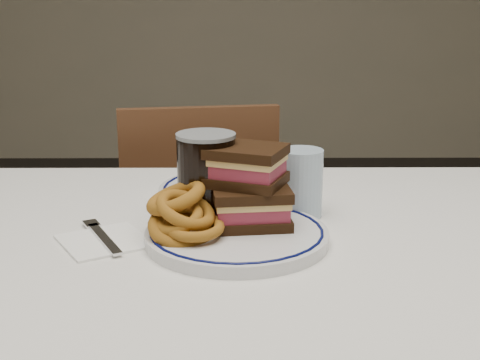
{
  "coord_description": "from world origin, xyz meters",
  "views": [
    {
      "loc": [
        0.04,
        -0.93,
        1.11
      ],
      "look_at": [
        0.05,
        0.02,
        0.84
      ],
      "focal_mm": 50.0,
      "sensor_mm": 36.0,
      "label": 1
    }
  ],
  "objects_px": {
    "chair_far": "(197,241)",
    "far_plate": "(237,191)",
    "main_plate": "(237,235)",
    "beer_mug": "(208,181)",
    "reuben_sandwich": "(248,186)"
  },
  "relations": [
    {
      "from": "reuben_sandwich",
      "to": "beer_mug",
      "type": "relative_size",
      "value": 0.94
    },
    {
      "from": "main_plate",
      "to": "far_plate",
      "type": "distance_m",
      "value": 0.22
    },
    {
      "from": "main_plate",
      "to": "beer_mug",
      "type": "xyz_separation_m",
      "value": [
        -0.04,
        0.06,
        0.07
      ]
    },
    {
      "from": "chair_far",
      "to": "reuben_sandwich",
      "type": "xyz_separation_m",
      "value": [
        0.12,
        -0.72,
        0.37
      ]
    },
    {
      "from": "beer_mug",
      "to": "far_plate",
      "type": "distance_m",
      "value": 0.18
    },
    {
      "from": "beer_mug",
      "to": "far_plate",
      "type": "xyz_separation_m",
      "value": [
        0.04,
        0.16,
        -0.07
      ]
    },
    {
      "from": "chair_far",
      "to": "far_plate",
      "type": "xyz_separation_m",
      "value": [
        0.11,
        -0.53,
        0.3
      ]
    },
    {
      "from": "main_plate",
      "to": "reuben_sandwich",
      "type": "height_order",
      "value": "reuben_sandwich"
    },
    {
      "from": "chair_far",
      "to": "main_plate",
      "type": "height_order",
      "value": "chair_far"
    },
    {
      "from": "chair_far",
      "to": "main_plate",
      "type": "distance_m",
      "value": 0.82
    },
    {
      "from": "main_plate",
      "to": "beer_mug",
      "type": "height_order",
      "value": "beer_mug"
    },
    {
      "from": "chair_far",
      "to": "main_plate",
      "type": "bearing_deg",
      "value": -82.0
    },
    {
      "from": "chair_far",
      "to": "reuben_sandwich",
      "type": "bearing_deg",
      "value": -80.36
    },
    {
      "from": "chair_far",
      "to": "far_plate",
      "type": "height_order",
      "value": "chair_far"
    },
    {
      "from": "main_plate",
      "to": "far_plate",
      "type": "height_order",
      "value": "same"
    }
  ]
}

